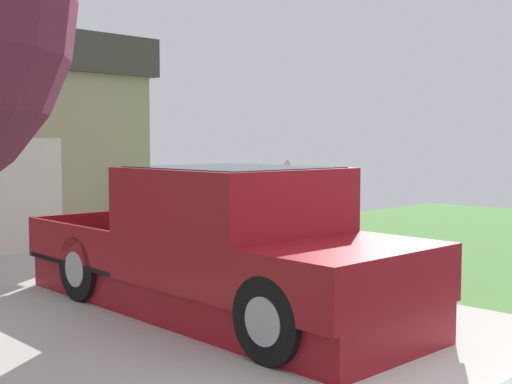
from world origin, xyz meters
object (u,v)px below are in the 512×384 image
at_px(pickup_truck, 231,250).
at_px(person_with_hat, 288,217).
at_px(handbag, 311,279).
at_px(wheeled_trash_bin, 160,212).

distance_m(pickup_truck, person_with_hat, 1.57).
relative_size(pickup_truck, handbag, 12.84).
height_order(person_with_hat, wheeled_trash_bin, person_with_hat).
xyz_separation_m(handbag, wheeled_trash_bin, (1.37, 5.11, 0.44)).
bearing_deg(person_with_hat, wheeled_trash_bin, -135.47).
bearing_deg(handbag, pickup_truck, -171.87).
height_order(person_with_hat, handbag, person_with_hat).
distance_m(pickup_truck, handbag, 1.83).
height_order(pickup_truck, handbag, pickup_truck).
height_order(pickup_truck, wheeled_trash_bin, pickup_truck).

